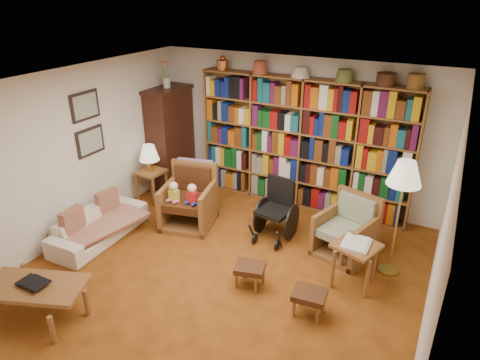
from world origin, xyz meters
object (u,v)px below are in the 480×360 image
Objects in this scene: armchair_sage at (347,231)px; footstool_a at (250,269)px; sofa at (99,225)px; armchair_leather at (192,200)px; floor_lamp at (404,178)px; side_table_lamp at (151,178)px; side_table_papers at (356,251)px; footstool_b at (310,296)px; coffee_table at (34,288)px; wheelchair at (276,211)px.

footstool_a is (-0.87, -1.35, -0.08)m from armchair_sage.
sofa is at bearing -178.82° from footstool_a.
armchair_leather is 2.44m from armchair_sage.
footstool_a is at bearing -142.99° from floor_lamp.
side_table_lamp is 1.10m from armchair_leather.
side_table_papers is 1.55× the size of footstool_b.
armchair_sage is 0.57× the size of floor_lamp.
footstool_a is (-1.15, -0.66, -0.23)m from side_table_papers.
side_table_papers is at bearing 69.15° from footstool_b.
sofa is 1.64m from coffee_table.
armchair_sage is at bearing 112.44° from side_table_papers.
footstool_a is (1.56, -1.04, -0.14)m from armchair_leather.
wheelchair is (-1.06, -0.07, 0.09)m from armchair_sage.
side_table_papers is at bearing -7.98° from armchair_leather.
side_table_papers is 0.49× the size of coffee_table.
footstool_a is at bearing -81.39° from wheelchair.
sofa is at bearing 178.32° from footstool_b.
footstool_a is at bearing 39.13° from coffee_table.
armchair_sage is (3.37, 1.40, 0.10)m from sofa.
side_table_lamp is 0.36× the size of floor_lamp.
side_table_papers is 1.35m from footstool_a.
side_table_lamp is at bearing 152.73° from footstool_a.
sofa reaches higher than footstool_b.
sofa is 1.71× the size of wheelchair.
side_table_lamp is at bearing 177.26° from floor_lamp.
side_table_lamp is 0.45× the size of coffee_table.
floor_lamp reaches higher than side_table_papers.
armchair_sage is at bearing 3.55° from wheelchair.
armchair_leather is at bearing 146.25° from footstool_a.
footstool_a is at bearing 169.88° from footstool_b.
side_table_papers is (2.71, -0.38, 0.09)m from armchair_leather.
side_table_lamp is 3.48m from armchair_sage.
wheelchair is at bearing 125.88° from footstool_b.
armchair_sage is 4.09m from coffee_table.
armchair_leather is 1.55× the size of side_table_papers.
armchair_sage is at bearing 0.04° from side_table_lamp.
footstool_b is at bearing -93.73° from sofa.
side_table_papers is at bearing -10.31° from side_table_lamp.
armchair_sage reaches higher than footstool_a.
wheelchair is 1.48× the size of side_table_papers.
armchair_sage reaches higher than sofa.
sofa is 2.53× the size of side_table_papers.
wheelchair is 1.97m from floor_lamp.
wheelchair is 0.58× the size of floor_lamp.
side_table_lamp is 2.42m from wheelchair.
armchair_sage is 0.76m from side_table_papers.
side_table_lamp reaches higher than sofa.
wheelchair is 2.29× the size of footstool_b.
coffee_table is at bearing -121.60° from wheelchair.
side_table_papers is (0.28, -0.69, 0.16)m from armchair_sage.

